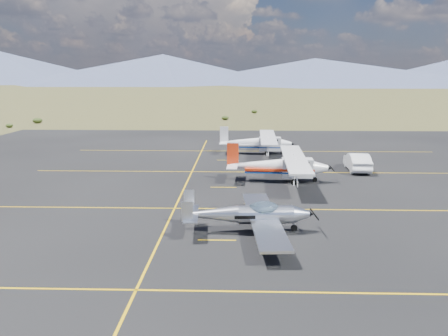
% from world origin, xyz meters
% --- Properties ---
extents(ground, '(1600.00, 1600.00, 0.00)m').
position_xyz_m(ground, '(0.00, 0.00, 0.00)').
color(ground, '#383D1C').
rests_on(ground, ground).
extents(apron, '(72.00, 72.00, 0.02)m').
position_xyz_m(apron, '(0.00, 7.00, 0.00)').
color(apron, black).
rests_on(apron, ground).
extents(aircraft_low_wing, '(6.95, 9.68, 2.10)m').
position_xyz_m(aircraft_low_wing, '(-1.22, -2.20, 1.00)').
color(aircraft_low_wing, silver).
rests_on(aircraft_low_wing, apron).
extents(aircraft_cessna, '(7.31, 12.21, 3.09)m').
position_xyz_m(aircraft_cessna, '(1.43, 9.54, 1.37)').
color(aircraft_cessna, silver).
rests_on(aircraft_cessna, apron).
extents(aircraft_plain, '(7.04, 11.76, 2.98)m').
position_xyz_m(aircraft_plain, '(0.21, 22.25, 1.32)').
color(aircraft_plain, silver).
rests_on(aircraft_plain, apron).
extents(sedan, '(2.03, 5.01, 1.62)m').
position_xyz_m(sedan, '(8.88, 13.96, 0.82)').
color(sedan, silver).
rests_on(sedan, apron).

